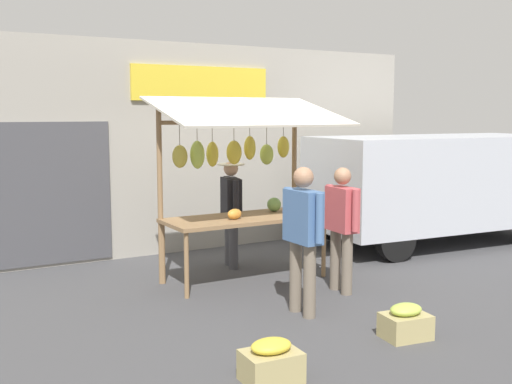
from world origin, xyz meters
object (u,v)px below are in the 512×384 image
Objects in this scene: market_stall at (243,166)px; parked_van at (429,180)px; shopper_in_grey_tee at (342,221)px; shopper_in_striped_shirt at (303,229)px; produce_crate_near at (406,323)px; produce_crate_side at (271,362)px; vendor_with_sunhat at (231,206)px.

market_stall is 0.55× the size of parked_van.
shopper_in_grey_tee is 1.06m from shopper_in_striped_shirt.
produce_crate_near is (-0.32, 2.85, -1.40)m from market_stall.
produce_crate_side is (1.40, 3.04, -1.39)m from market_stall.
parked_van is at bearing 100.35° from vendor_with_sunhat.
shopper_in_striped_shirt is at bearing -132.50° from produce_crate_side.
shopper_in_striped_shirt is (0.16, 1.69, -0.58)m from market_stall.
market_stall is 1.48× the size of shopper_in_striped_shirt.
parked_van is 8.96× the size of produce_crate_side.
produce_crate_near is at bearing -173.51° from produce_crate_side.
produce_crate_side is (2.18, 1.86, -0.75)m from shopper_in_grey_tee.
produce_crate_side is at bearing 136.91° from shopper_in_striped_shirt.
parked_van is at bearing -63.21° from shopper_in_striped_shirt.
shopper_in_grey_tee is 3.15× the size of produce_crate_near.
vendor_with_sunhat is (-0.18, -0.68, -0.64)m from market_stall.
vendor_with_sunhat is 3.11× the size of produce_crate_side.
parked_van reaches higher than shopper_in_striped_shirt.
parked_van is 8.94× the size of produce_crate_near.
vendor_with_sunhat is at bearing 22.24° from shopper_in_grey_tee.
market_stall is 3.63m from produce_crate_side.
market_stall reaches higher than shopper_in_striped_shirt.
shopper_in_grey_tee is 1.88m from produce_crate_near.
market_stall is 1.56× the size of shopper_in_grey_tee.
produce_crate_side is at bearing -8.82° from vendor_with_sunhat.
shopper_in_grey_tee reaches higher than produce_crate_side.
market_stall is at bearing -5.89° from shopper_in_striped_shirt.
market_stall reaches higher than parked_van.
parked_van is at bearing -146.90° from produce_crate_side.
vendor_with_sunhat is 0.93× the size of shopper_in_striped_shirt.
produce_crate_near is (3.61, 3.28, -0.96)m from parked_van.
shopper_in_striped_shirt is at bearing 6.12° from vendor_with_sunhat.
market_stall is at bearing 37.67° from shopper_in_grey_tee.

